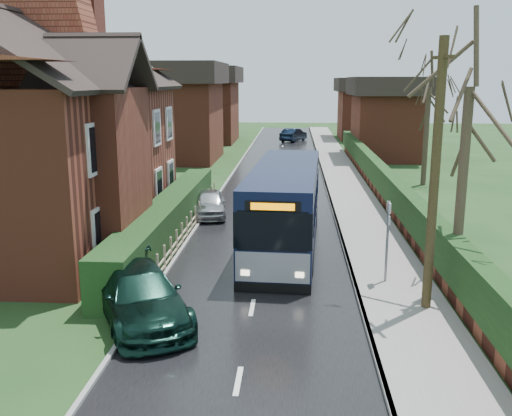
# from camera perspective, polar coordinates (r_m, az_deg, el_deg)

# --- Properties ---
(ground) EXTENTS (140.00, 140.00, 0.00)m
(ground) POSITION_cam_1_polar(r_m,az_deg,el_deg) (18.06, 0.08, -7.55)
(ground) COLOR #2A4B20
(ground) RESTS_ON ground
(road) EXTENTS (6.00, 100.00, 0.02)m
(road) POSITION_cam_1_polar(r_m,az_deg,el_deg) (27.65, 1.44, -0.37)
(road) COLOR black
(road) RESTS_ON ground
(pavement) EXTENTS (2.50, 100.00, 0.14)m
(pavement) POSITION_cam_1_polar(r_m,az_deg,el_deg) (27.79, 10.23, -0.38)
(pavement) COLOR slate
(pavement) RESTS_ON ground
(kerb_right) EXTENTS (0.12, 100.00, 0.14)m
(kerb_right) POSITION_cam_1_polar(r_m,az_deg,el_deg) (27.68, 7.76, -0.34)
(kerb_right) COLOR gray
(kerb_right) RESTS_ON ground
(kerb_left) EXTENTS (0.12, 100.00, 0.10)m
(kerb_left) POSITION_cam_1_polar(r_m,az_deg,el_deg) (27.93, -4.82, -0.20)
(kerb_left) COLOR gray
(kerb_left) RESTS_ON ground
(front_hedge) EXTENTS (1.20, 16.00, 1.60)m
(front_hedge) POSITION_cam_1_polar(r_m,az_deg,el_deg) (23.13, -8.78, -1.10)
(front_hedge) COLOR black
(front_hedge) RESTS_ON ground
(picket_fence) EXTENTS (0.10, 16.00, 0.90)m
(picket_fence) POSITION_cam_1_polar(r_m,az_deg,el_deg) (23.07, -6.93, -1.98)
(picket_fence) COLOR gray
(picket_fence) RESTS_ON ground
(right_wall_hedge) EXTENTS (0.60, 50.00, 1.80)m
(right_wall_hedge) POSITION_cam_1_polar(r_m,az_deg,el_deg) (27.82, 13.48, 1.49)
(right_wall_hedge) COLOR brown
(right_wall_hedge) RESTS_ON ground
(brick_house) EXTENTS (9.30, 14.60, 10.30)m
(brick_house) POSITION_cam_1_polar(r_m,az_deg,el_deg) (23.89, -20.68, 7.37)
(brick_house) COLOR brown
(brick_house) RESTS_ON ground
(bus) EXTENTS (2.90, 10.33, 3.10)m
(bus) POSITION_cam_1_polar(r_m,az_deg,el_deg) (21.59, 2.92, 0.06)
(bus) COLOR black
(bus) RESTS_ON ground
(car_silver) EXTENTS (1.94, 3.78, 1.23)m
(car_silver) POSITION_cam_1_polar(r_m,az_deg,el_deg) (26.74, -4.65, 0.47)
(car_silver) COLOR #B4B5BA
(car_silver) RESTS_ON ground
(car_green) EXTENTS (4.01, 5.24, 1.41)m
(car_green) POSITION_cam_1_polar(r_m,az_deg,el_deg) (15.51, -11.54, -8.51)
(car_green) COLOR black
(car_green) RESTS_ON ground
(car_distant) EXTENTS (2.92, 4.39, 1.37)m
(car_distant) POSITION_cam_1_polar(r_m,az_deg,el_deg) (59.93, 3.77, 7.31)
(car_distant) COLOR black
(car_distant) RESTS_ON ground
(bus_stop_sign) EXTENTS (0.08, 0.40, 2.68)m
(bus_stop_sign) POSITION_cam_1_polar(r_m,az_deg,el_deg) (17.86, 13.04, -2.20)
(bus_stop_sign) COLOR slate
(bus_stop_sign) RESTS_ON ground
(telegraph_pole) EXTENTS (0.34, 0.93, 7.33)m
(telegraph_pole) POSITION_cam_1_polar(r_m,az_deg,el_deg) (15.67, 17.43, 2.78)
(telegraph_pole) COLOR #312815
(telegraph_pole) RESTS_ON ground
(tree_right_near) EXTENTS (4.02, 4.02, 8.67)m
(tree_right_near) POSITION_cam_1_polar(r_m,az_deg,el_deg) (17.38, 20.71, 12.65)
(tree_right_near) COLOR #3C3023
(tree_right_near) RESTS_ON ground
(tree_right_far) EXTENTS (4.33, 4.33, 8.36)m
(tree_right_far) POSITION_cam_1_polar(r_m,az_deg,el_deg) (35.76, 16.98, 12.13)
(tree_right_far) COLOR #34291F
(tree_right_far) RESTS_ON ground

